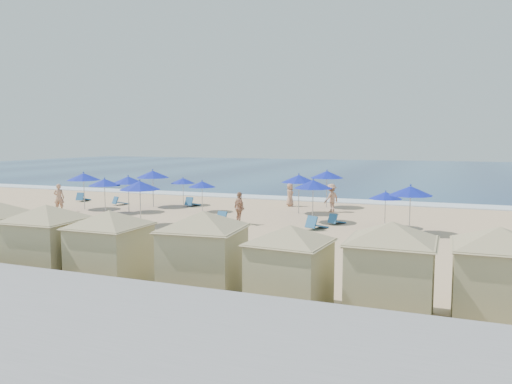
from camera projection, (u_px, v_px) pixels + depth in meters
ground at (197, 232)px, 25.91m from camera, size 160.00×160.00×0.00m
ocean at (367, 170)px, 76.80m from camera, size 160.00×80.00×0.06m
surf_line at (288, 198)px, 40.24m from camera, size 160.00×2.50×0.08m
trash_bin at (221, 247)px, 20.48m from camera, size 0.76×0.76×0.71m
cabana_1 at (47, 233)px, 16.58m from camera, size 4.59×4.59×2.88m
cabana_2 at (110, 240)px, 15.81m from camera, size 4.46×4.46×2.80m
cabana_3 at (203, 244)px, 14.83m from camera, size 4.66×4.66×2.93m
cabana_4 at (290, 257)px, 13.74m from camera, size 4.25×4.25×2.68m
cabana_5 at (391, 258)px, 13.03m from camera, size 4.64×4.64×2.91m
cabana_6 at (498, 265)px, 12.46m from camera, size 4.58×4.58×2.87m
umbrella_0 at (84, 177)px, 34.17m from camera, size 2.26×2.26×2.58m
umbrella_1 at (104, 182)px, 32.12m from camera, size 2.05×2.05×2.34m
umbrella_2 at (153, 174)px, 35.34m from camera, size 2.35×2.35×2.68m
umbrella_3 at (128, 180)px, 32.81m from camera, size 2.15×2.15×2.45m
umbrella_4 at (183, 181)px, 36.29m from camera, size 1.81×1.81×2.06m
umbrella_5 at (202, 184)px, 32.99m from camera, size 1.85×1.85×2.10m
umbrella_6 at (140, 185)px, 27.52m from camera, size 2.28×2.28×2.59m
umbrella_7 at (299, 179)px, 32.11m from camera, size 2.29×2.29×2.60m
umbrella_8 at (313, 184)px, 28.69m from camera, size 2.24×2.24×2.55m
umbrella_9 at (327, 174)px, 35.06m from camera, size 2.35×2.35×2.68m
umbrella_10 at (386, 195)px, 26.91m from camera, size 1.79×1.79×2.03m
umbrella_11 at (411, 191)px, 25.16m from camera, size 2.22×2.22×2.52m
beach_chair_0 at (82, 198)px, 38.64m from camera, size 0.77×1.37×0.71m
beach_chair_1 at (119, 202)px, 36.48m from camera, size 0.92×1.29×0.65m
beach_chair_2 at (192, 203)px, 35.64m from camera, size 0.69×1.34×0.71m
beach_chair_3 at (225, 219)px, 28.48m from camera, size 0.82×1.43×0.74m
beach_chair_4 at (315, 224)px, 26.53m from camera, size 1.06×1.51×0.76m
beach_chair_5 at (336, 221)px, 28.09m from camera, size 0.91×1.27×0.64m
beachgoer_0 at (59, 198)px, 33.07m from camera, size 0.80×0.69×1.86m
beachgoer_1 at (239, 208)px, 28.06m from camera, size 1.12×1.03×1.84m
beachgoer_2 at (331, 198)px, 32.93m from camera, size 1.20×1.39×1.86m
beachgoer_3 at (290, 195)px, 35.72m from camera, size 0.79×0.95×1.66m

